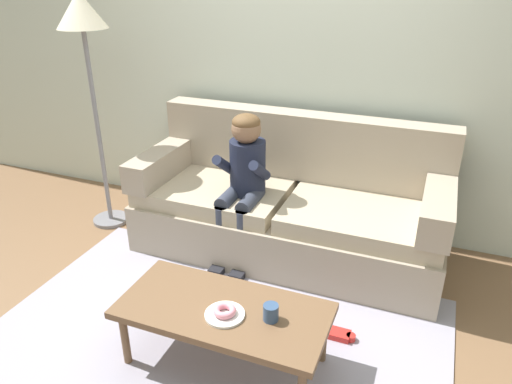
{
  "coord_description": "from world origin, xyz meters",
  "views": [
    {
      "loc": [
        1.05,
        -2.26,
        2.04
      ],
      "look_at": [
        -0.02,
        0.45,
        0.65
      ],
      "focal_mm": 33.81,
      "sensor_mm": 36.0,
      "label": 1
    }
  ],
  "objects_px": {
    "person_child": "(243,175)",
    "mug": "(271,312)",
    "donut": "(225,311)",
    "floor_lamp": "(84,33)",
    "couch": "(290,208)",
    "toy_controller": "(337,335)",
    "coffee_table": "(224,313)"
  },
  "relations": [
    {
      "from": "coffee_table",
      "to": "mug",
      "type": "bearing_deg",
      "value": 0.89
    },
    {
      "from": "donut",
      "to": "toy_controller",
      "type": "xyz_separation_m",
      "value": [
        0.51,
        0.47,
        -0.39
      ]
    },
    {
      "from": "couch",
      "to": "floor_lamp",
      "type": "bearing_deg",
      "value": -174.63
    },
    {
      "from": "couch",
      "to": "donut",
      "type": "relative_size",
      "value": 18.9
    },
    {
      "from": "person_child",
      "to": "mug",
      "type": "bearing_deg",
      "value": -60.6
    },
    {
      "from": "coffee_table",
      "to": "donut",
      "type": "relative_size",
      "value": 9.4
    },
    {
      "from": "couch",
      "to": "donut",
      "type": "distance_m",
      "value": 1.33
    },
    {
      "from": "couch",
      "to": "floor_lamp",
      "type": "height_order",
      "value": "floor_lamp"
    },
    {
      "from": "person_child",
      "to": "mug",
      "type": "relative_size",
      "value": 12.24
    },
    {
      "from": "person_child",
      "to": "mug",
      "type": "xyz_separation_m",
      "value": [
        0.6,
        -1.06,
        -0.24
      ]
    },
    {
      "from": "floor_lamp",
      "to": "coffee_table",
      "type": "bearing_deg",
      "value": -34.88
    },
    {
      "from": "person_child",
      "to": "mug",
      "type": "height_order",
      "value": "person_child"
    },
    {
      "from": "mug",
      "to": "couch",
      "type": "bearing_deg",
      "value": 103.71
    },
    {
      "from": "couch",
      "to": "mug",
      "type": "xyz_separation_m",
      "value": [
        0.31,
        -1.27,
        0.07
      ]
    },
    {
      "from": "coffee_table",
      "to": "person_child",
      "type": "distance_m",
      "value": 1.16
    },
    {
      "from": "couch",
      "to": "toy_controller",
      "type": "distance_m",
      "value": 1.09
    },
    {
      "from": "toy_controller",
      "to": "couch",
      "type": "bearing_deg",
      "value": 94.9
    },
    {
      "from": "person_child",
      "to": "mug",
      "type": "distance_m",
      "value": 1.24
    },
    {
      "from": "couch",
      "to": "toy_controller",
      "type": "bearing_deg",
      "value": -55.72
    },
    {
      "from": "donut",
      "to": "floor_lamp",
      "type": "xyz_separation_m",
      "value": [
        -1.65,
        1.18,
        1.16
      ]
    },
    {
      "from": "mug",
      "to": "toy_controller",
      "type": "relative_size",
      "value": 0.4
    },
    {
      "from": "coffee_table",
      "to": "toy_controller",
      "type": "bearing_deg",
      "value": 37.77
    },
    {
      "from": "person_child",
      "to": "couch",
      "type": "bearing_deg",
      "value": 37.04
    },
    {
      "from": "couch",
      "to": "mug",
      "type": "height_order",
      "value": "couch"
    },
    {
      "from": "donut",
      "to": "person_child",
      "type": "bearing_deg",
      "value": 108.03
    },
    {
      "from": "floor_lamp",
      "to": "donut",
      "type": "bearing_deg",
      "value": -35.6
    },
    {
      "from": "couch",
      "to": "toy_controller",
      "type": "xyz_separation_m",
      "value": [
        0.58,
        -0.86,
        -0.33
      ]
    },
    {
      "from": "mug",
      "to": "floor_lamp",
      "type": "relative_size",
      "value": 0.05
    },
    {
      "from": "person_child",
      "to": "donut",
      "type": "xyz_separation_m",
      "value": [
        0.36,
        -1.12,
        -0.26
      ]
    },
    {
      "from": "coffee_table",
      "to": "floor_lamp",
      "type": "relative_size",
      "value": 0.61
    },
    {
      "from": "coffee_table",
      "to": "person_child",
      "type": "relative_size",
      "value": 1.02
    },
    {
      "from": "donut",
      "to": "couch",
      "type": "bearing_deg",
      "value": 93.36
    }
  ]
}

